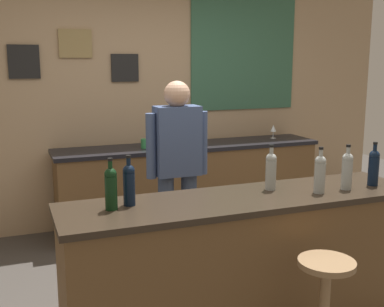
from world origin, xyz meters
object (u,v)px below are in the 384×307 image
(wine_bottle_b, at_px, (129,183))
(wine_glass_b, at_px, (273,129))
(coffee_mug, at_px, (145,143))
(bar_stool, at_px, (325,297))
(bartender, at_px, (177,166))
(wine_bottle_f, at_px, (374,166))
(wine_glass_a, at_px, (194,135))
(wine_bottle_d, at_px, (320,173))
(wine_bottle_c, at_px, (271,170))
(wine_bottle_e, at_px, (347,170))
(wine_bottle_a, at_px, (111,187))

(wine_bottle_b, distance_m, wine_glass_b, 2.97)
(coffee_mug, bearing_deg, wine_bottle_b, -108.19)
(bar_stool, height_order, coffee_mug, coffee_mug)
(bartender, height_order, wine_bottle_b, bartender)
(wine_bottle_f, height_order, wine_glass_b, wine_bottle_f)
(wine_glass_a, bearing_deg, wine_bottle_b, -121.42)
(bar_stool, distance_m, wine_bottle_d, 0.81)
(wine_bottle_c, bearing_deg, coffee_mug, 99.83)
(wine_glass_b, bearing_deg, wine_bottle_c, -120.96)
(bar_stool, relative_size, wine_glass_a, 4.39)
(wine_bottle_d, xyz_separation_m, wine_bottle_e, (0.23, 0.01, 0.00))
(bartender, xyz_separation_m, wine_bottle_c, (0.36, -0.87, 0.12))
(wine_bottle_a, relative_size, wine_bottle_e, 1.00)
(wine_bottle_e, xyz_separation_m, coffee_mug, (-0.82, 2.10, -0.11))
(wine_bottle_d, bearing_deg, wine_glass_b, 66.63)
(bartender, distance_m, wine_bottle_a, 1.18)
(wine_bottle_d, height_order, wine_glass_b, wine_bottle_d)
(wine_bottle_c, height_order, wine_bottle_f, same)
(wine_bottle_a, height_order, wine_glass_a, wine_bottle_a)
(wine_bottle_d, xyz_separation_m, wine_glass_b, (0.95, 2.20, -0.05))
(wine_bottle_b, xyz_separation_m, wine_bottle_d, (1.23, -0.18, 0.00))
(wine_bottle_e, distance_m, wine_glass_b, 2.30)
(bar_stool, height_order, wine_bottle_c, wine_bottle_c)
(wine_bottle_e, bearing_deg, wine_bottle_a, 175.62)
(wine_bottle_f, distance_m, coffee_mug, 2.34)
(bar_stool, bearing_deg, wine_bottle_f, 34.24)
(wine_bottle_c, relative_size, wine_bottle_f, 1.00)
(bartender, xyz_separation_m, wine_bottle_e, (0.84, -1.04, 0.12))
(wine_bottle_d, bearing_deg, bar_stool, -119.89)
(bar_stool, relative_size, wine_bottle_a, 2.22)
(coffee_mug, bearing_deg, bar_stool, -82.96)
(bartender, xyz_separation_m, bar_stool, (0.34, -1.53, -0.48))
(wine_bottle_a, relative_size, coffee_mug, 2.45)
(wine_bottle_a, bearing_deg, coffee_mug, 69.17)
(bartender, bearing_deg, wine_bottle_a, -128.37)
(bartender, relative_size, wine_glass_b, 10.45)
(wine_glass_b, bearing_deg, coffee_mug, -177.05)
(bar_stool, height_order, wine_bottle_a, wine_bottle_a)
(wine_glass_b, relative_size, coffee_mug, 1.24)
(wine_bottle_e, bearing_deg, bar_stool, -135.79)
(wine_bottle_b, distance_m, wine_bottle_d, 1.24)
(wine_bottle_a, relative_size, wine_bottle_c, 1.00)
(bartender, height_order, wine_bottle_e, bartender)
(bar_stool, distance_m, wine_bottle_a, 1.37)
(bar_stool, height_order, wine_bottle_d, wine_bottle_d)
(bartender, height_order, wine_glass_b, bartender)
(wine_bottle_f, relative_size, wine_glass_b, 1.97)
(wine_bottle_a, distance_m, wine_bottle_b, 0.13)
(wine_bottle_b, bearing_deg, coffee_mug, 71.81)
(bar_stool, height_order, wine_bottle_b, wine_bottle_b)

